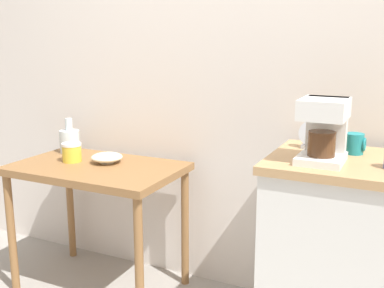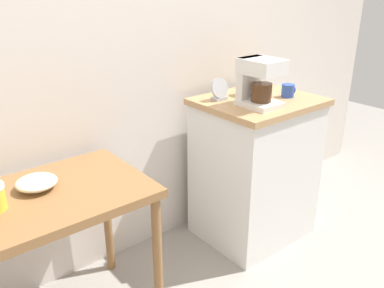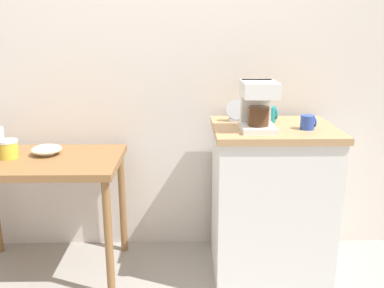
% 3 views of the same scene
% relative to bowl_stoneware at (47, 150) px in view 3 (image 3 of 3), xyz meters
% --- Properties ---
extents(ground_plane, '(8.00, 8.00, 0.00)m').
position_rel_bowl_stoneware_xyz_m(ground_plane, '(0.63, -0.14, -0.76)').
color(ground_plane, gray).
extents(back_wall, '(4.40, 0.10, 2.80)m').
position_rel_bowl_stoneware_xyz_m(back_wall, '(0.73, 0.33, 0.64)').
color(back_wall, silver).
rests_on(back_wall, ground_plane).
extents(wooden_table, '(0.91, 0.57, 0.73)m').
position_rel_bowl_stoneware_xyz_m(wooden_table, '(-0.02, -0.07, -0.12)').
color(wooden_table, olive).
rests_on(wooden_table, ground_plane).
extents(kitchen_counter, '(0.68, 0.57, 0.91)m').
position_rel_bowl_stoneware_xyz_m(kitchen_counter, '(1.30, -0.07, -0.30)').
color(kitchen_counter, white).
rests_on(kitchen_counter, ground_plane).
extents(bowl_stoneware, '(0.17, 0.17, 0.06)m').
position_rel_bowl_stoneware_xyz_m(bowl_stoneware, '(0.00, 0.00, 0.00)').
color(bowl_stoneware, beige).
rests_on(bowl_stoneware, wooden_table).
extents(canister_enamel, '(0.11, 0.11, 0.11)m').
position_rel_bowl_stoneware_xyz_m(canister_enamel, '(-0.19, -0.06, 0.02)').
color(canister_enamel, gold).
rests_on(canister_enamel, wooden_table).
extents(coffee_maker, '(0.18, 0.22, 0.26)m').
position_rel_bowl_stoneware_xyz_m(coffee_maker, '(1.19, -0.15, 0.29)').
color(coffee_maker, white).
rests_on(coffee_maker, kitchen_counter).
extents(mug_blue, '(0.08, 0.07, 0.08)m').
position_rel_bowl_stoneware_xyz_m(mug_blue, '(1.46, -0.15, 0.19)').
color(mug_blue, '#2D4CAD').
rests_on(mug_blue, kitchen_counter).
extents(mug_dark_teal, '(0.09, 0.08, 0.09)m').
position_rel_bowl_stoneware_xyz_m(mug_dark_teal, '(1.29, 0.04, 0.20)').
color(mug_dark_teal, teal).
rests_on(mug_dark_teal, kitchen_counter).
extents(table_clock, '(0.12, 0.06, 0.13)m').
position_rel_bowl_stoneware_xyz_m(table_clock, '(1.10, 0.06, 0.21)').
color(table_clock, '#B2B5BA').
rests_on(table_clock, kitchen_counter).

